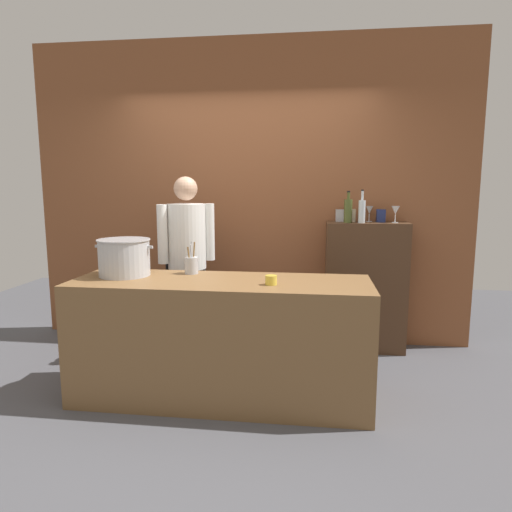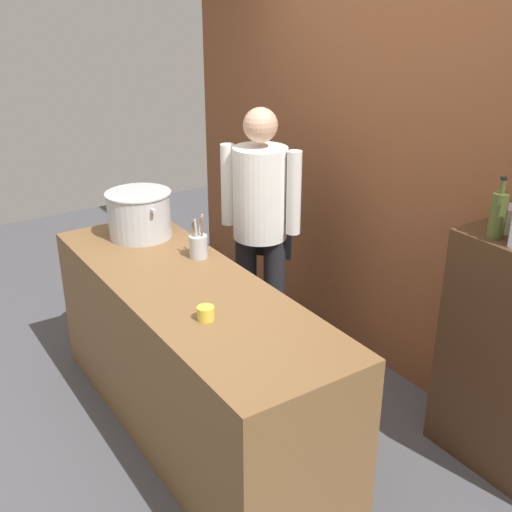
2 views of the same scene
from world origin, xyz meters
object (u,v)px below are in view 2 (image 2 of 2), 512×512
Objects in this scene: butter_jar at (206,313)px; utensil_crock at (198,246)px; stockpot_large at (140,214)px; wine_bottle_olive at (498,214)px; chef at (260,218)px; spice_tin_silver at (505,216)px.

utensil_crock is at bearing 153.85° from butter_jar.
wine_bottle_olive is at bearing 30.75° from stockpot_large.
chef is 20.36× the size of butter_jar.
spice_tin_silver is (-0.06, 0.15, -0.06)m from wine_bottle_olive.
chef is at bearing 109.41° from utensil_crock.
butter_jar is at bearing -116.09° from wine_bottle_olive.
butter_jar is 0.71× the size of spice_tin_silver.
chef is 6.64× the size of utensil_crock.
spice_tin_silver is (1.68, 1.18, 0.26)m from stockpot_large.
utensil_crock is 0.85× the size of wine_bottle_olive.
utensil_crock is 1.59m from wine_bottle_olive.
wine_bottle_olive is (0.60, 1.22, 0.42)m from butter_jar.
chef reaches higher than wine_bottle_olive.
butter_jar is at bearing -9.15° from stockpot_large.
utensil_crock is 1.62m from spice_tin_silver.
spice_tin_silver is (1.38, 0.49, 0.33)m from chef.
stockpot_large is at bearing -149.25° from wine_bottle_olive.
chef reaches higher than stockpot_large.
stockpot_large is (-0.29, -0.69, 0.08)m from chef.
wine_bottle_olive is 2.56× the size of spice_tin_silver.
butter_jar is 1.42m from wine_bottle_olive.
spice_tin_silver reaches higher than butter_jar.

